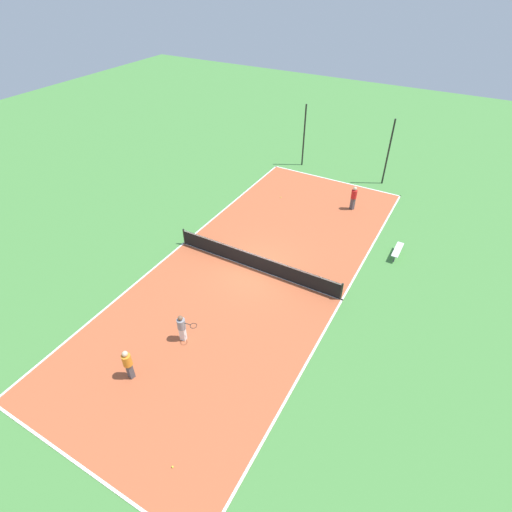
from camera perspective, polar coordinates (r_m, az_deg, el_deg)
name	(u,v)px	position (r m, az deg, el deg)	size (l,w,h in m)	color
ground_plane	(256,269)	(21.39, 0.00, -1.91)	(80.00, 80.00, 0.00)	#47843D
court_surface	(256,269)	(21.38, 0.00, -1.89)	(9.76, 23.72, 0.02)	#B75633
tennis_net	(256,261)	(21.05, 0.00, -0.79)	(9.56, 0.10, 1.01)	black
bench	(397,250)	(23.43, 19.56, 0.78)	(0.36, 1.50, 0.45)	silver
player_baseline_gray	(182,327)	(17.59, -10.54, -9.88)	(0.97, 0.46, 1.43)	white
player_center_orange	(128,363)	(16.80, -17.86, -14.33)	(0.43, 0.43, 1.52)	#4C4C51
player_coach_red	(354,197)	(26.75, 13.78, 8.25)	(0.49, 0.49, 1.61)	#4C4C51
tennis_ball_far_baseline	(281,197)	(27.76, 3.56, 8.36)	(0.07, 0.07, 0.07)	#CCE033
tennis_ball_near_net	(172,467)	(15.18, -11.84, -27.39)	(0.07, 0.07, 0.07)	#CCE033
fence_post_back_left	(304,136)	(31.78, 6.87, 16.68)	(0.12, 0.12, 4.71)	black
fence_post_back_right	(388,153)	(30.11, 18.38, 13.84)	(0.12, 0.12, 4.71)	black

